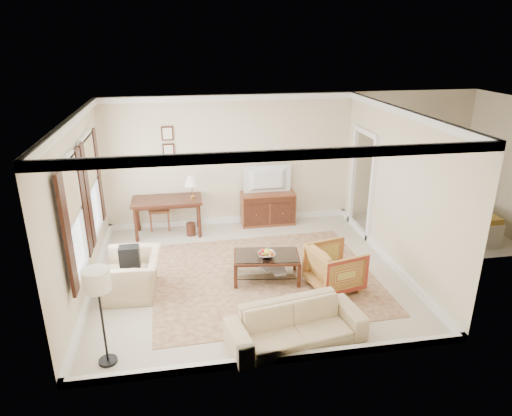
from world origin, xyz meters
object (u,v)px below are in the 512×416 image
object	(u,v)px
club_armchair	(132,268)
tv	(268,171)
coffee_table	(267,260)
writing_desk	(167,204)
striped_armchair	(335,266)
sofa	(296,319)
sideboard	(268,208)

from	to	relation	value
club_armchair	tv	bearing A→B (deg)	135.48
coffee_table	club_armchair	distance (m)	2.28
tv	coffee_table	xyz separation A→B (m)	(-0.52, -2.48, -0.88)
writing_desk	club_armchair	distance (m)	2.43
club_armchair	coffee_table	bearing A→B (deg)	94.58
tv	striped_armchair	size ratio (longest dim) A/B	1.23
club_armchair	writing_desk	bearing A→B (deg)	169.79
coffee_table	sofa	distance (m)	1.80
striped_armchair	sofa	xyz separation A→B (m)	(-1.03, -1.34, -0.04)
writing_desk	coffee_table	bearing A→B (deg)	-53.23
sideboard	tv	distance (m)	0.88
writing_desk	club_armchair	size ratio (longest dim) A/B	1.42
coffee_table	sofa	size ratio (longest dim) A/B	0.64
coffee_table	striped_armchair	distance (m)	1.19
writing_desk	sofa	size ratio (longest dim) A/B	0.77
tv	club_armchair	distance (m)	3.86
sideboard	striped_armchair	bearing A→B (deg)	-78.92
striped_armchair	sofa	world-z (taller)	striped_armchair
sofa	club_armchair	bearing A→B (deg)	133.44
sofa	coffee_table	bearing A→B (deg)	82.33
sideboard	sofa	world-z (taller)	sofa
sideboard	club_armchair	world-z (taller)	club_armchair
sideboard	coffee_table	world-z (taller)	sideboard
writing_desk	tv	xyz separation A→B (m)	(2.23, 0.19, 0.56)
striped_armchair	club_armchair	size ratio (longest dim) A/B	0.80
striped_armchair	club_armchair	distance (m)	3.40
coffee_table	writing_desk	bearing A→B (deg)	126.77
sofa	striped_armchair	bearing A→B (deg)	42.69
writing_desk	club_armchair	world-z (taller)	club_armchair
writing_desk	coffee_table	distance (m)	2.89
writing_desk	club_armchair	bearing A→B (deg)	-103.50
writing_desk	club_armchair	xyz separation A→B (m)	(-0.56, -2.35, -0.24)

